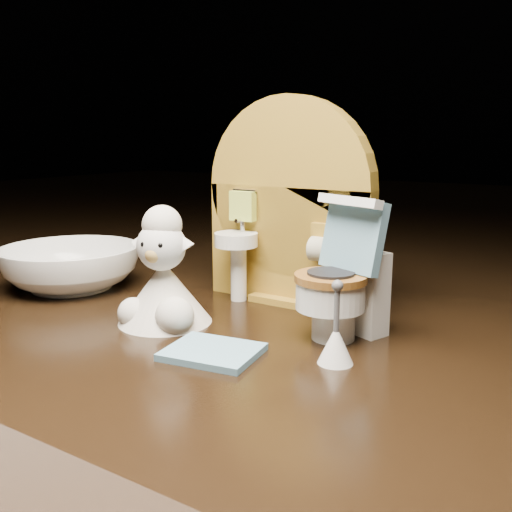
{
  "coord_description": "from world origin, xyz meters",
  "views": [
    {
      "loc": [
        0.2,
        -0.3,
        0.12
      ],
      "look_at": [
        0.01,
        0.01,
        0.05
      ],
      "focal_mm": 40.0,
      "sensor_mm": 36.0,
      "label": 1
    }
  ],
  "objects": [
    {
      "name": "bath_mat",
      "position": [
        0.02,
        -0.05,
        0.0
      ],
      "size": [
        0.06,
        0.05,
        0.0
      ],
      "primitive_type": "cube",
      "rotation": [
        0.0,
        0.0,
        0.15
      ],
      "color": "#6292AA",
      "rests_on": "ground"
    },
    {
      "name": "toilet_brush",
      "position": [
        0.08,
        -0.03,
        0.01
      ],
      "size": [
        0.02,
        0.02,
        0.05
      ],
      "color": "white",
      "rests_on": "ground"
    },
    {
      "name": "backdrop_panel",
      "position": [
        -0.0,
        0.06,
        0.07
      ],
      "size": [
        0.13,
        0.05,
        0.15
      ],
      "color": "olive",
      "rests_on": "ground"
    },
    {
      "name": "ceramic_bowl",
      "position": [
        -0.17,
        0.0,
        0.02
      ],
      "size": [
        0.14,
        0.14,
        0.03
      ],
      "primitive_type": "imported",
      "rotation": [
        0.0,
        0.0,
        -0.4
      ],
      "color": "white",
      "rests_on": "ground"
    },
    {
      "name": "plush_lamb",
      "position": [
        -0.04,
        -0.02,
        0.03
      ],
      "size": [
        0.06,
        0.06,
        0.08
      ],
      "rotation": [
        0.0,
        0.0,
        0.29
      ],
      "color": "beige",
      "rests_on": "ground"
    },
    {
      "name": "toy_toilet",
      "position": [
        0.07,
        0.02,
        0.03
      ],
      "size": [
        0.05,
        0.06,
        0.09
      ],
      "rotation": [
        0.0,
        0.0,
        -0.36
      ],
      "color": "white",
      "rests_on": "ground"
    }
  ]
}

